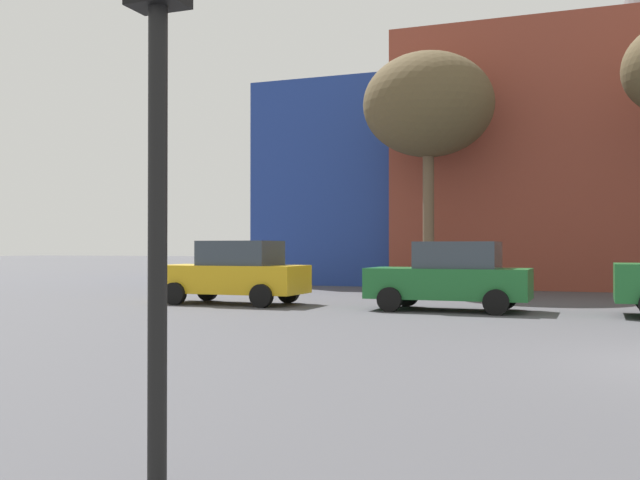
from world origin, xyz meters
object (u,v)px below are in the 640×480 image
object	(u,v)px
parked_car_1	(451,276)
bare_tree_0	(428,106)
traffic_light_near_left	(156,28)
parked_car_0	(235,273)

from	to	relation	value
parked_car_1	bare_tree_0	world-z (taller)	bare_tree_0
traffic_light_near_left	bare_tree_0	bearing A→B (deg)	-171.87
parked_car_0	bare_tree_0	world-z (taller)	bare_tree_0
parked_car_0	bare_tree_0	xyz separation A→B (m)	(3.79, 6.70, 5.43)
parked_car_0	parked_car_1	distance (m)	5.80
parked_car_0	traffic_light_near_left	size ratio (longest dim) A/B	1.00
parked_car_1	traffic_light_near_left	size ratio (longest dim) A/B	0.98
bare_tree_0	parked_car_0	bearing A→B (deg)	-119.48
parked_car_1	traffic_light_near_left	world-z (taller)	traffic_light_near_left
parked_car_0	bare_tree_0	size ratio (longest dim) A/B	0.48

